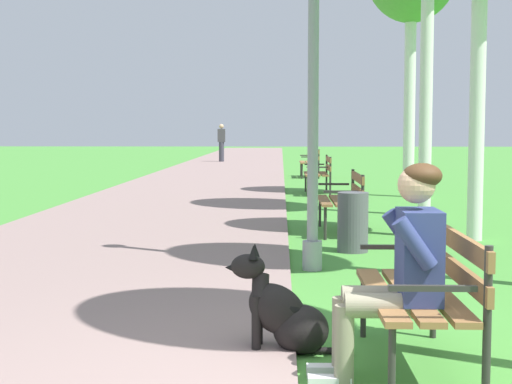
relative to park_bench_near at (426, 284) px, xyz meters
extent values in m
cube|color=gray|center=(-2.86, 23.13, -0.49)|extent=(4.17, 60.00, 0.04)
cube|color=olive|center=(-0.27, 0.00, -0.06)|extent=(0.14, 1.50, 0.04)
cube|color=olive|center=(-0.10, 0.00, -0.06)|extent=(0.14, 1.50, 0.04)
cube|color=olive|center=(0.08, 0.00, -0.06)|extent=(0.14, 1.50, 0.04)
cube|color=olive|center=(0.18, 0.00, 0.08)|extent=(0.04, 1.50, 0.11)
cube|color=olive|center=(0.18, 0.00, 0.26)|extent=(0.04, 1.50, 0.11)
cylinder|color=#2D2B28|center=(-0.30, 0.69, -0.29)|extent=(0.04, 0.04, 0.45)
cylinder|color=#2D2B28|center=(0.18, 0.69, -0.09)|extent=(0.04, 0.04, 0.85)
cube|color=#2D2B28|center=(-0.10, 0.69, 0.12)|extent=(0.45, 0.04, 0.03)
cylinder|color=#2D2B28|center=(-0.30, -0.69, -0.29)|extent=(0.04, 0.04, 0.45)
cylinder|color=#2D2B28|center=(0.18, -0.69, -0.09)|extent=(0.04, 0.04, 0.85)
cube|color=#2D2B28|center=(-0.10, -0.69, 0.12)|extent=(0.45, 0.04, 0.03)
cube|color=olive|center=(-0.27, 6.09, -0.06)|extent=(0.14, 1.50, 0.04)
cube|color=olive|center=(-0.09, 6.09, -0.06)|extent=(0.14, 1.50, 0.04)
cube|color=olive|center=(0.08, 6.09, -0.06)|extent=(0.14, 1.50, 0.04)
cube|color=olive|center=(0.19, 6.09, 0.08)|extent=(0.04, 1.50, 0.11)
cube|color=olive|center=(0.19, 6.09, 0.26)|extent=(0.04, 1.50, 0.11)
cylinder|color=#2D2B28|center=(-0.29, 6.78, -0.29)|extent=(0.04, 0.04, 0.45)
cylinder|color=#2D2B28|center=(0.19, 6.78, -0.09)|extent=(0.04, 0.04, 0.85)
cube|color=#2D2B28|center=(-0.09, 6.78, 0.12)|extent=(0.45, 0.04, 0.03)
cylinder|color=#2D2B28|center=(-0.29, 5.40, -0.29)|extent=(0.04, 0.04, 0.45)
cylinder|color=#2D2B28|center=(0.19, 5.40, -0.09)|extent=(0.04, 0.04, 0.85)
cube|color=#2D2B28|center=(-0.09, 5.40, 0.12)|extent=(0.45, 0.04, 0.03)
cube|color=olive|center=(-0.28, 12.52, -0.06)|extent=(0.14, 1.50, 0.04)
cube|color=olive|center=(-0.10, 12.52, -0.06)|extent=(0.14, 1.50, 0.04)
cube|color=olive|center=(0.07, 12.52, -0.06)|extent=(0.14, 1.50, 0.04)
cube|color=olive|center=(0.18, 12.52, 0.08)|extent=(0.04, 1.50, 0.11)
cube|color=olive|center=(0.18, 12.52, 0.26)|extent=(0.04, 1.50, 0.11)
cylinder|color=#2D2B28|center=(-0.30, 13.21, -0.29)|extent=(0.04, 0.04, 0.45)
cylinder|color=#2D2B28|center=(0.18, 13.21, -0.09)|extent=(0.04, 0.04, 0.85)
cube|color=#2D2B28|center=(-0.10, 13.21, 0.12)|extent=(0.45, 0.04, 0.03)
cylinder|color=#2D2B28|center=(-0.30, 11.83, -0.29)|extent=(0.04, 0.04, 0.45)
cylinder|color=#2D2B28|center=(0.18, 11.83, -0.09)|extent=(0.04, 0.04, 0.85)
cube|color=#2D2B28|center=(-0.10, 11.83, 0.12)|extent=(0.45, 0.04, 0.03)
cube|color=olive|center=(-0.23, 18.53, -0.06)|extent=(0.14, 1.50, 0.04)
cube|color=olive|center=(-0.05, 18.53, -0.06)|extent=(0.14, 1.50, 0.04)
cube|color=olive|center=(0.12, 18.53, -0.06)|extent=(0.14, 1.50, 0.04)
cube|color=olive|center=(0.23, 18.53, 0.08)|extent=(0.04, 1.50, 0.11)
cube|color=olive|center=(0.23, 18.53, 0.26)|extent=(0.04, 1.50, 0.11)
cylinder|color=#2D2B28|center=(-0.25, 19.22, -0.29)|extent=(0.04, 0.04, 0.45)
cylinder|color=#2D2B28|center=(0.23, 19.22, -0.09)|extent=(0.04, 0.04, 0.85)
cube|color=#2D2B28|center=(-0.05, 19.22, 0.12)|extent=(0.45, 0.04, 0.03)
cylinder|color=#2D2B28|center=(-0.25, 17.84, -0.29)|extent=(0.04, 0.04, 0.45)
cylinder|color=#2D2B28|center=(0.23, 17.84, -0.09)|extent=(0.04, 0.04, 0.85)
cube|color=#2D2B28|center=(-0.05, 17.84, 0.12)|extent=(0.45, 0.04, 0.03)
cylinder|color=gray|center=(-0.31, -0.19, -0.04)|extent=(0.42, 0.14, 0.14)
cylinder|color=gray|center=(-0.52, -0.19, -0.28)|extent=(0.11, 0.11, 0.47)
cube|color=silver|center=(-0.60, -0.19, -0.48)|extent=(0.24, 0.09, 0.07)
cylinder|color=gray|center=(-0.31, -0.39, -0.04)|extent=(0.42, 0.14, 0.14)
cylinder|color=gray|center=(-0.52, -0.39, -0.28)|extent=(0.11, 0.11, 0.47)
cube|color=silver|center=(-0.60, -0.39, -0.48)|extent=(0.24, 0.09, 0.07)
cube|color=navy|center=(-0.10, -0.29, 0.22)|extent=(0.22, 0.36, 0.52)
cylinder|color=navy|center=(-0.16, -0.09, 0.32)|extent=(0.25, 0.09, 0.30)
cylinder|color=navy|center=(-0.16, -0.49, 0.32)|extent=(0.25, 0.09, 0.30)
sphere|color=tan|center=(-0.12, -0.29, 0.62)|extent=(0.21, 0.21, 0.21)
ellipsoid|color=#472D19|center=(-0.09, -0.29, 0.67)|extent=(0.22, 0.23, 0.14)
ellipsoid|color=black|center=(-0.74, 0.27, -0.35)|extent=(0.38, 0.31, 0.32)
ellipsoid|color=black|center=(-0.89, 0.28, -0.23)|extent=(0.52, 0.26, 0.48)
ellipsoid|color=black|center=(-0.84, 0.28, -0.19)|extent=(0.37, 0.22, 0.27)
cylinder|color=black|center=(-1.02, 0.35, -0.32)|extent=(0.06, 0.06, 0.38)
cylinder|color=black|center=(-1.03, 0.24, -0.32)|extent=(0.06, 0.06, 0.38)
cylinder|color=black|center=(-1.00, 0.29, -0.08)|extent=(0.12, 0.18, 0.19)
ellipsoid|color=black|center=(-1.08, 0.30, 0.05)|extent=(0.23, 0.16, 0.16)
cone|color=black|center=(-1.18, 0.31, 0.04)|extent=(0.11, 0.10, 0.09)
cone|color=black|center=(-1.04, 0.34, 0.15)|extent=(0.06, 0.06, 0.09)
cone|color=black|center=(-1.04, 0.25, 0.15)|extent=(0.06, 0.06, 0.09)
cylinder|color=black|center=(-0.54, 0.26, -0.49)|extent=(0.28, 0.07, 0.04)
cylinder|color=gray|center=(-0.55, 3.25, -0.36)|extent=(0.20, 0.20, 0.30)
cylinder|color=gray|center=(-0.55, 3.25, 1.59)|extent=(0.11, 0.11, 4.20)
cylinder|color=silver|center=(1.63, 5.43, 1.26)|extent=(0.20, 0.20, 3.54)
cylinder|color=silver|center=(1.52, 8.32, 1.71)|extent=(0.21, 0.21, 4.45)
cylinder|color=silver|center=(1.84, 11.94, 1.53)|extent=(0.24, 0.24, 4.08)
cylinder|color=#515156|center=(-0.03, 4.44, -0.16)|extent=(0.36, 0.36, 0.70)
cylinder|color=#383842|center=(-3.42, 28.67, -0.07)|extent=(0.22, 0.22, 0.88)
cube|color=#3F3F42|center=(-3.42, 28.67, 0.65)|extent=(0.32, 0.20, 0.56)
sphere|color=tan|center=(-3.42, 28.67, 1.04)|extent=(0.20, 0.20, 0.20)
camera|label=1|loc=(-0.87, -4.60, 0.93)|focal=54.46mm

